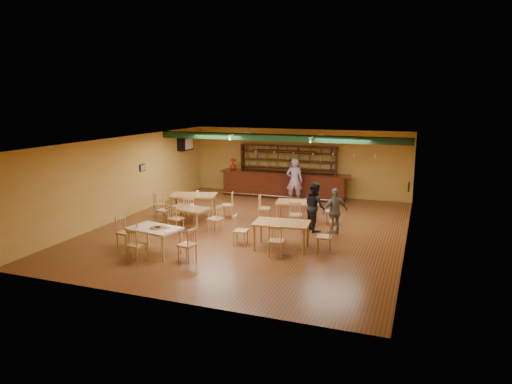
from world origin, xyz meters
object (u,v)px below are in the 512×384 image
at_px(dining_table_c, 189,217).
at_px(dining_table_d, 281,235).
at_px(dining_table_b, 298,212).
at_px(near_table, 155,241).
at_px(dining_table_a, 194,206).
at_px(bar_counter, 284,185).
at_px(patron_right_a, 315,206).
at_px(patron_bar, 294,181).

xyz_separation_m(dining_table_c, dining_table_d, (3.68, -1.11, 0.06)).
height_order(dining_table_b, dining_table_d, dining_table_d).
bearing_deg(near_table, dining_table_c, 108.78).
bearing_deg(dining_table_c, dining_table_a, 121.61).
xyz_separation_m(bar_counter, patron_right_a, (2.48, -4.62, 0.26)).
xyz_separation_m(bar_counter, patron_bar, (0.72, -0.83, 0.38)).
relative_size(dining_table_a, near_table, 1.17).
xyz_separation_m(dining_table_b, dining_table_c, (-3.35, -1.92, -0.03)).
height_order(dining_table_b, patron_right_a, patron_right_a).
bearing_deg(patron_bar, dining_table_b, 97.97).
distance_m(dining_table_b, patron_bar, 3.20).
xyz_separation_m(dining_table_a, near_table, (0.93, -4.15, -0.04)).
relative_size(bar_counter, dining_table_c, 4.20).
height_order(dining_table_c, patron_bar, patron_bar).
bearing_deg(dining_table_c, dining_table_d, -5.95).
distance_m(near_table, patron_right_a, 5.42).
distance_m(bar_counter, dining_table_a, 4.90).
bearing_deg(dining_table_d, dining_table_a, 143.79).
relative_size(dining_table_c, dining_table_d, 0.86).
xyz_separation_m(bar_counter, dining_table_b, (1.68, -3.82, -0.19)).
bearing_deg(patron_right_a, dining_table_b, 7.54).
bearing_deg(dining_table_a, patron_bar, 33.62).
bearing_deg(near_table, bar_counter, 91.84).
height_order(dining_table_a, dining_table_d, dining_table_a).
bearing_deg(patron_bar, near_table, 65.88).
bearing_deg(near_table, dining_table_a, 112.93).
bearing_deg(dining_table_b, patron_right_a, -54.26).
height_order(bar_counter, dining_table_b, bar_counter).
xyz_separation_m(dining_table_c, near_table, (0.42, -2.79, 0.04)).
relative_size(bar_counter, near_table, 4.04).
bearing_deg(dining_table_d, near_table, -158.45).
height_order(dining_table_d, patron_right_a, patron_right_a).
height_order(dining_table_d, near_table, dining_table_d).
relative_size(dining_table_c, patron_right_a, 0.84).
relative_size(patron_bar, patron_right_a, 1.15).
relative_size(dining_table_d, near_table, 1.12).
bearing_deg(dining_table_c, bar_counter, 84.54).
bearing_deg(dining_table_b, dining_table_a, 178.97).
height_order(dining_table_a, patron_bar, patron_bar).
height_order(dining_table_d, patron_bar, patron_bar).
distance_m(dining_table_c, dining_table_d, 3.84).
bearing_deg(dining_table_c, patron_bar, 74.84).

